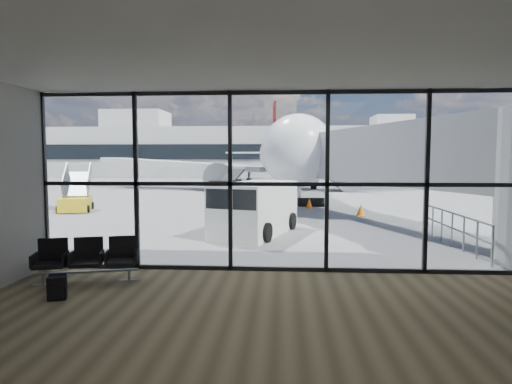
# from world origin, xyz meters

# --- Properties ---
(ground) EXTENTS (220.00, 220.00, 0.00)m
(ground) POSITION_xyz_m (0.00, 40.00, 0.00)
(ground) COLOR slate
(ground) RESTS_ON ground
(lounge_shell) EXTENTS (12.02, 8.01, 4.51)m
(lounge_shell) POSITION_xyz_m (0.00, -4.80, 2.65)
(lounge_shell) COLOR brown
(lounge_shell) RESTS_ON ground
(glass_curtain_wall) EXTENTS (12.10, 0.12, 4.50)m
(glass_curtain_wall) POSITION_xyz_m (0.00, 0.00, 2.25)
(glass_curtain_wall) COLOR white
(glass_curtain_wall) RESTS_ON ground
(jet_bridge) EXTENTS (8.00, 16.50, 4.33)m
(jet_bridge) POSITION_xyz_m (4.90, 7.07, 2.76)
(jet_bridge) COLOR #939698
(jet_bridge) RESTS_ON ground
(apron_railing) EXTENTS (0.06, 5.46, 1.11)m
(apron_railing) POSITION_xyz_m (5.60, 3.50, 0.72)
(apron_railing) COLOR gray
(apron_railing) RESTS_ON ground
(far_terminal) EXTENTS (80.00, 12.20, 11.00)m
(far_terminal) POSITION_xyz_m (-0.59, 61.97, 4.21)
(far_terminal) COLOR silver
(far_terminal) RESTS_ON ground
(tree_0) EXTENTS (4.95, 4.95, 7.12)m
(tree_0) POSITION_xyz_m (-45.00, 72.00, 4.63)
(tree_0) COLOR #382619
(tree_0) RESTS_ON ground
(tree_1) EXTENTS (5.61, 5.61, 8.07)m
(tree_1) POSITION_xyz_m (-39.00, 72.00, 5.25)
(tree_1) COLOR #382619
(tree_1) RESTS_ON ground
(tree_2) EXTENTS (6.27, 6.27, 9.03)m
(tree_2) POSITION_xyz_m (-33.00, 72.00, 5.88)
(tree_2) COLOR #382619
(tree_2) RESTS_ON ground
(tree_3) EXTENTS (4.95, 4.95, 7.12)m
(tree_3) POSITION_xyz_m (-27.00, 72.00, 4.63)
(tree_3) COLOR #382619
(tree_3) RESTS_ON ground
(tree_4) EXTENTS (5.61, 5.61, 8.07)m
(tree_4) POSITION_xyz_m (-21.00, 72.00, 5.25)
(tree_4) COLOR #382619
(tree_4) RESTS_ON ground
(tree_5) EXTENTS (6.27, 6.27, 9.03)m
(tree_5) POSITION_xyz_m (-15.00, 72.00, 5.88)
(tree_5) COLOR #382619
(tree_5) RESTS_ON ground
(seating_row) EXTENTS (2.27, 1.16, 1.01)m
(seating_row) POSITION_xyz_m (-4.37, -1.17, 0.56)
(seating_row) COLOR gray
(seating_row) RESTS_ON ground
(backpack) EXTENTS (0.40, 0.40, 0.52)m
(backpack) POSITION_xyz_m (-4.38, -2.51, 0.25)
(backpack) COLOR black
(backpack) RESTS_ON ground
(airliner) EXTENTS (35.33, 40.95, 10.54)m
(airliner) POSITION_xyz_m (-0.09, 30.93, 3.21)
(airliner) COLOR white
(airliner) RESTS_ON ground
(service_van) EXTENTS (3.23, 4.84, 1.94)m
(service_van) POSITION_xyz_m (-0.95, 5.31, 0.99)
(service_van) COLOR white
(service_van) RESTS_ON ground
(belt_loader) EXTENTS (2.50, 4.58, 2.01)m
(belt_loader) POSITION_xyz_m (-4.46, 23.81, 0.67)
(belt_loader) COLOR black
(belt_loader) RESTS_ON ground
(mobile_stairs) EXTENTS (2.23, 3.26, 2.10)m
(mobile_stairs) POSITION_xyz_m (-11.17, 11.96, 0.50)
(mobile_stairs) COLOR gold
(mobile_stairs) RESTS_ON ground
(traffic_cone_b) EXTENTS (0.43, 0.43, 0.62)m
(traffic_cone_b) POSITION_xyz_m (4.00, 10.83, 0.29)
(traffic_cone_b) COLOR orange
(traffic_cone_b) RESTS_ON ground
(traffic_cone_c) EXTENTS (0.40, 0.40, 0.57)m
(traffic_cone_c) POSITION_xyz_m (1.64, 14.11, 0.27)
(traffic_cone_c) COLOR #FF600D
(traffic_cone_c) RESTS_ON ground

